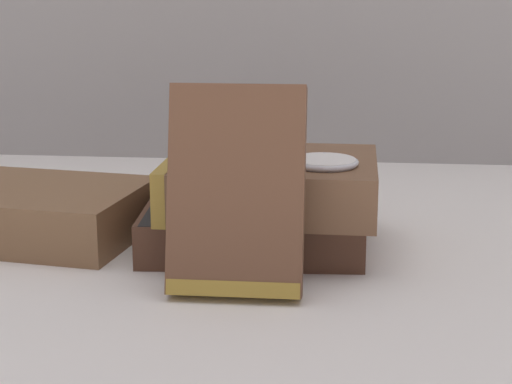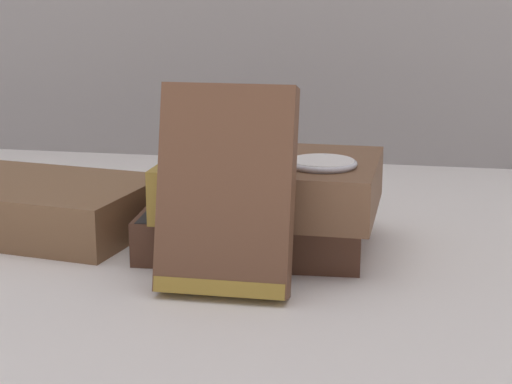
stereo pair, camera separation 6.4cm
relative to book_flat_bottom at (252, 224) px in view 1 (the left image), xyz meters
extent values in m
plane|color=white|center=(0.00, -0.01, -0.02)|extent=(3.00, 3.00, 0.00)
cube|color=#4C2D1E|center=(0.01, 0.00, 0.00)|extent=(0.20, 0.17, 0.04)
cube|color=black|center=(-0.08, 0.00, 0.00)|extent=(0.02, 0.16, 0.04)
cube|color=brown|center=(0.02, -0.01, 0.04)|extent=(0.19, 0.15, 0.04)
cube|color=olive|center=(-0.07, -0.01, 0.04)|extent=(0.01, 0.15, 0.05)
cube|color=brown|center=(-0.23, 0.00, 0.00)|extent=(0.26, 0.18, 0.05)
cube|color=brown|center=(0.00, -0.12, 0.06)|extent=(0.10, 0.06, 0.16)
cube|color=olive|center=(0.00, -0.14, -0.01)|extent=(0.10, 0.03, 0.02)
cylinder|color=white|center=(0.06, -0.04, 0.07)|extent=(0.05, 0.05, 0.01)
torus|color=silver|center=(0.06, -0.04, 0.07)|extent=(0.06, 0.06, 0.01)
sphere|color=silver|center=(0.06, -0.01, 0.07)|extent=(0.01, 0.01, 0.01)
torus|color=black|center=(-0.09, 0.17, -0.02)|extent=(0.05, 0.05, 0.00)
torus|color=black|center=(-0.03, 0.17, -0.02)|extent=(0.05, 0.05, 0.00)
cylinder|color=black|center=(-0.06, 0.17, -0.02)|extent=(0.02, 0.01, 0.00)
camera|label=1|loc=(0.08, -0.74, 0.22)|focal=60.00mm
camera|label=2|loc=(0.14, -0.74, 0.22)|focal=60.00mm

